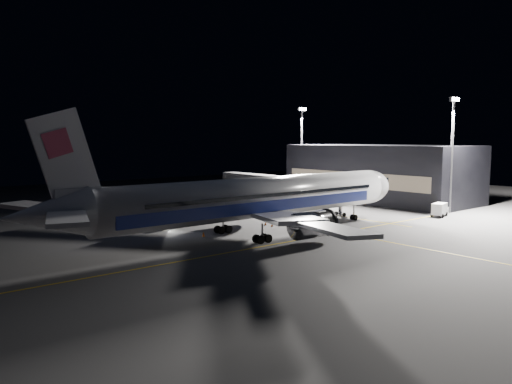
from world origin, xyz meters
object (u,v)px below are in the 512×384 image
object	(u,v)px
baggage_tug	(166,224)
safety_cone_a	(265,223)
airliner	(253,199)
jet_bridge	(286,184)
floodlight_mast_north	(302,143)
safety_cone_b	(272,225)
floodlight_mast_south	(452,144)
safety_cone_c	(203,234)
service_truck	(440,209)

from	to	relation	value
baggage_tug	safety_cone_a	size ratio (longest dim) A/B	4.17
airliner	jet_bridge	distance (m)	29.31
floodlight_mast_north	safety_cone_b	size ratio (longest dim) A/B	40.52
airliner	safety_cone_a	distance (m)	10.24
floodlight_mast_south	safety_cone_c	distance (m)	49.12
floodlight_mast_south	baggage_tug	size ratio (longest dim) A/B	9.35
jet_bridge	baggage_tug	world-z (taller)	jet_bridge
safety_cone_b	airliner	bearing A→B (deg)	-150.52
service_truck	safety_cone_a	bearing A→B (deg)	141.97
airliner	floodlight_mast_south	xyz separation A→B (m)	(41.08, -6.01, 7.21)
service_truck	jet_bridge	bearing A→B (deg)	102.86
safety_cone_a	service_truck	bearing A→B (deg)	-23.40
airliner	safety_cone_b	world-z (taller)	airliner
safety_cone_a	safety_cone_c	distance (m)	12.65
jet_bridge	floodlight_mast_south	xyz separation A→B (m)	(18.00, -24.07, 7.79)
floodlight_mast_south	safety_cone_a	xyz separation A→B (m)	(-34.00, 11.57, -12.11)
jet_bridge	service_truck	size ratio (longest dim) A/B	7.09
airliner	safety_cone_a	world-z (taller)	airliner
jet_bridge	service_truck	bearing A→B (deg)	-62.51
baggage_tug	floodlight_mast_north	bearing A→B (deg)	28.61
jet_bridge	service_truck	distance (m)	28.45
floodlight_mast_south	safety_cone_c	size ratio (longest dim) A/B	31.55
safety_cone_a	safety_cone_c	world-z (taller)	safety_cone_c
safety_cone_a	jet_bridge	bearing A→B (deg)	37.99
baggage_tug	safety_cone_b	distance (m)	16.09
airliner	floodlight_mast_south	size ratio (longest dim) A/B	2.97
jet_bridge	safety_cone_b	world-z (taller)	jet_bridge
floodlight_mast_south	baggage_tug	bearing A→B (deg)	158.39
baggage_tug	safety_cone_a	bearing A→B (deg)	-21.64
floodlight_mast_south	airliner	bearing A→B (deg)	171.67
safety_cone_b	safety_cone_c	distance (m)	12.55
floodlight_mast_north	baggage_tug	xyz separation A→B (m)	(-47.47, -19.20, -11.69)
airliner	floodlight_mast_north	xyz separation A→B (m)	(41.08, 31.99, 7.21)
safety_cone_a	safety_cone_b	distance (m)	1.56
service_truck	safety_cone_a	xyz separation A→B (m)	(-29.04, 12.57, -0.98)
floodlight_mast_south	safety_cone_a	distance (m)	37.90
jet_bridge	floodlight_mast_north	size ratio (longest dim) A/B	1.66
jet_bridge	floodlight_mast_north	distance (m)	24.06
airliner	safety_cone_c	bearing A→B (deg)	143.86
service_truck	baggage_tug	distance (m)	46.90
service_truck	safety_cone_c	bearing A→B (deg)	150.54
safety_cone_b	safety_cone_c	bearing A→B (deg)	180.00
airliner	baggage_tug	xyz separation A→B (m)	(-6.40, 12.79, -4.48)
airliner	floodlight_mast_north	distance (m)	52.56
jet_bridge	floodlight_mast_north	bearing A→B (deg)	37.74
jet_bridge	safety_cone_c	bearing A→B (deg)	-153.79
airliner	floodlight_mast_north	size ratio (longest dim) A/B	2.97
jet_bridge	safety_cone_a	bearing A→B (deg)	-142.01
service_truck	baggage_tug	bearing A→B (deg)	140.40
airliner	jet_bridge	world-z (taller)	airliner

